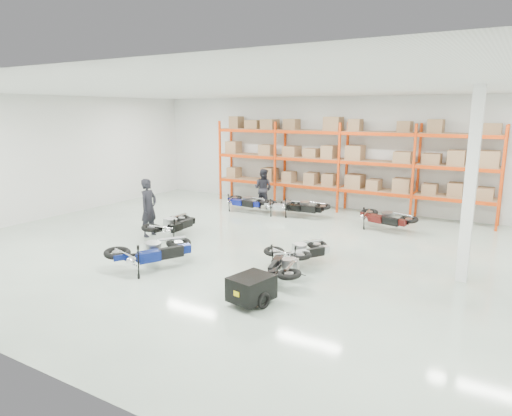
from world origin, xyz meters
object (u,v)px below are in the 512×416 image
Objects in this scene: person_left at (149,208)px; person_back at (263,189)px; moto_back_a at (245,199)px; moto_back_d at (385,214)px; moto_black_far_left at (172,221)px; moto_back_b at (285,203)px; moto_silver_left at (300,247)px; trailer at (251,288)px; moto_back_c at (303,203)px; moto_blue_centre at (152,246)px; moto_touring_right at (287,260)px.

person_back is at bearing -14.57° from person_left.
moto_back_a is 0.93× the size of moto_back_d.
moto_back_b is (1.65, 4.61, -0.05)m from moto_black_far_left.
moto_back_d is (5.53, 4.36, 0.01)m from moto_black_far_left.
moto_silver_left is 6.69m from moto_back_a.
moto_back_c reaches higher than trailer.
moto_back_d is at bearing -69.23° from moto_silver_left.
person_left is at bearing 178.16° from moto_back_a.
moto_black_far_left is (-1.53, 2.52, -0.06)m from moto_blue_centre.
moto_back_c is at bearing -96.80° from moto_back_b.
moto_touring_right is at bearing 101.66° from trailer.
moto_blue_centre is 7.98m from person_back.
moto_back_c is at bearing 96.99° from moto_touring_right.
moto_back_a is 1.72m from moto_back_b.
moto_back_a is (-4.68, 4.79, 0.02)m from moto_silver_left.
moto_back_c is at bearing -78.42° from moto_back_a.
moto_black_far_left is 5.22m from moto_back_c.
moto_blue_centre reaches higher than trailer.
moto_black_far_left is 0.95× the size of person_left.
moto_back_b is at bearing 93.51° from moto_back_c.
person_back reaches higher than moto_silver_left.
person_left reaches higher than moto_silver_left.
moto_back_a is (-4.89, 7.56, 0.15)m from trailer.
person_left is at bearing -18.45° from moto_blue_centre.
moto_blue_centre is at bearing -139.51° from person_left.
moto_blue_centre is 1.09× the size of moto_back_d.
person_back is (-2.12, 0.69, 0.29)m from moto_back_c.
moto_blue_centre is 1.17× the size of moto_back_a.
moto_touring_right is 7.71m from moto_back_a.
moto_back_d reaches higher than moto_touring_right.
moto_back_c is at bearing 119.23° from trailer.
person_left is (-0.76, -0.22, 0.39)m from moto_black_far_left.
moto_back_c is (-2.25, 5.00, 0.04)m from moto_silver_left.
moto_back_c is 5.80m from person_left.
moto_back_a is (-1.60, 6.97, -0.09)m from moto_blue_centre.
person_left reaches higher than moto_blue_centre.
moto_black_far_left is 0.98× the size of moto_back_d.
moto_back_d is at bearing -93.51° from moto_blue_centre.
moto_touring_right is 6.89m from moto_back_b.
moto_back_b is 5.41m from person_left.
moto_back_a is at bearing 134.53° from trailer.
moto_silver_left is at bearing -175.34° from moto_back_d.
moto_blue_centre reaches higher than moto_touring_right.
person_back reaches higher than moto_back_d.
person_back is at bearing -92.99° from moto_black_far_left.
moto_blue_centre is at bearing -177.73° from moto_touring_right.
trailer is at bearing -163.49° from moto_back_c.
moto_touring_right is 5.91m from moto_back_d.
moto_blue_centre is 3.26m from person_left.
trailer is 0.92× the size of person_back.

